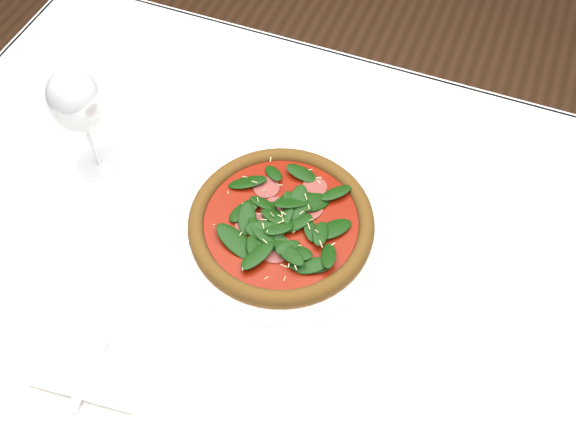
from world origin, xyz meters
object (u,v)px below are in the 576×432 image
at_px(plate, 281,228).
at_px(pizza, 281,221).
at_px(wine_glass, 76,103).
at_px(napkin, 90,375).

relative_size(plate, pizza, 0.88).
xyz_separation_m(plate, wine_glass, (-0.31, 0.01, 0.13)).
relative_size(plate, wine_glass, 1.62).
distance_m(plate, wine_glass, 0.34).
bearing_deg(pizza, napkin, -115.64).
bearing_deg(wine_glass, pizza, -1.68).
xyz_separation_m(plate, pizza, (-0.00, -0.00, 0.02)).
xyz_separation_m(plate, napkin, (-0.14, -0.30, -0.00)).
relative_size(wine_glass, napkin, 1.39).
relative_size(plate, napkin, 2.24).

